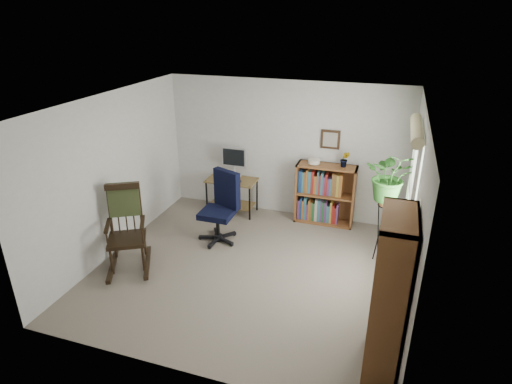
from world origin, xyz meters
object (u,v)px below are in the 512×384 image
(low_bookshelf, at_px, (325,194))
(desk, at_px, (232,196))
(rocking_chair, at_px, (125,229))
(tall_bookshelf, at_px, (389,296))
(office_chair, at_px, (217,208))

(low_bookshelf, bearing_deg, desk, -175.89)
(rocking_chair, bearing_deg, tall_bookshelf, -41.88)
(low_bookshelf, xyz_separation_m, tall_bookshelf, (1.14, -3.08, 0.35))
(low_bookshelf, bearing_deg, office_chair, -141.90)
(desk, distance_m, tall_bookshelf, 4.12)
(low_bookshelf, bearing_deg, tall_bookshelf, -69.75)
(desk, height_order, rocking_chair, rocking_chair)
(rocking_chair, relative_size, low_bookshelf, 1.17)
(desk, xyz_separation_m, office_chair, (0.16, -1.06, 0.26))
(low_bookshelf, height_order, tall_bookshelf, tall_bookshelf)
(low_bookshelf, distance_m, tall_bookshelf, 3.31)
(tall_bookshelf, bearing_deg, office_chair, 144.26)
(desk, height_order, office_chair, office_chair)
(rocking_chair, height_order, tall_bookshelf, tall_bookshelf)
(desk, bearing_deg, office_chair, -81.18)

